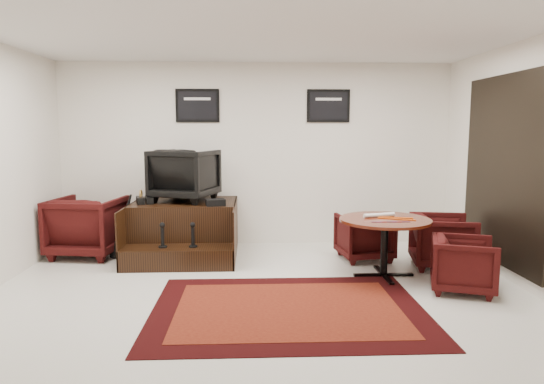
{
  "coord_description": "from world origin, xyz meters",
  "views": [
    {
      "loc": [
        -0.09,
        -5.02,
        1.8
      ],
      "look_at": [
        0.17,
        0.9,
        1.03
      ],
      "focal_mm": 32.0,
      "sensor_mm": 36.0,
      "label": 1
    }
  ],
  "objects_px": {
    "armchair_side": "(88,223)",
    "meeting_table": "(385,226)",
    "shine_chair": "(185,172)",
    "table_chair_window": "(443,239)",
    "table_chair_back": "(364,234)",
    "table_chair_corner": "(464,262)",
    "shine_podium": "(185,231)"
  },
  "relations": [
    {
      "from": "armchair_side",
      "to": "meeting_table",
      "type": "distance_m",
      "value": 4.12
    },
    {
      "from": "shine_chair",
      "to": "table_chair_window",
      "type": "bearing_deg",
      "value": -175.84
    },
    {
      "from": "table_chair_back",
      "to": "table_chair_window",
      "type": "xyz_separation_m",
      "value": [
        0.93,
        -0.44,
        0.03
      ]
    },
    {
      "from": "table_chair_back",
      "to": "table_chair_corner",
      "type": "height_order",
      "value": "table_chair_back"
    },
    {
      "from": "shine_chair",
      "to": "table_chair_corner",
      "type": "relative_size",
      "value": 1.24
    },
    {
      "from": "shine_podium",
      "to": "table_chair_window",
      "type": "bearing_deg",
      "value": -12.85
    },
    {
      "from": "shine_chair",
      "to": "armchair_side",
      "type": "bearing_deg",
      "value": 24.84
    },
    {
      "from": "table_chair_back",
      "to": "table_chair_window",
      "type": "bearing_deg",
      "value": 146.66
    },
    {
      "from": "armchair_side",
      "to": "meeting_table",
      "type": "height_order",
      "value": "armchair_side"
    },
    {
      "from": "shine_chair",
      "to": "table_chair_corner",
      "type": "xyz_separation_m",
      "value": [
        3.31,
        -1.88,
        -0.84
      ]
    },
    {
      "from": "shine_podium",
      "to": "armchair_side",
      "type": "relative_size",
      "value": 1.63
    },
    {
      "from": "meeting_table",
      "to": "table_chair_back",
      "type": "bearing_deg",
      "value": 94.41
    },
    {
      "from": "armchair_side",
      "to": "table_chair_corner",
      "type": "relative_size",
      "value": 1.39
    },
    {
      "from": "meeting_table",
      "to": "table_chair_corner",
      "type": "height_order",
      "value": "meeting_table"
    },
    {
      "from": "shine_podium",
      "to": "meeting_table",
      "type": "height_order",
      "value": "shine_podium"
    },
    {
      "from": "armchair_side",
      "to": "table_chair_back",
      "type": "xyz_separation_m",
      "value": [
        3.89,
        -0.36,
        -0.12
      ]
    },
    {
      "from": "armchair_side",
      "to": "table_chair_corner",
      "type": "bearing_deg",
      "value": 167.83
    },
    {
      "from": "shine_chair",
      "to": "armchair_side",
      "type": "height_order",
      "value": "shine_chair"
    },
    {
      "from": "table_chair_back",
      "to": "table_chair_corner",
      "type": "relative_size",
      "value": 1.04
    },
    {
      "from": "shine_podium",
      "to": "armchair_side",
      "type": "distance_m",
      "value": 1.38
    },
    {
      "from": "shine_chair",
      "to": "table_chair_corner",
      "type": "height_order",
      "value": "shine_chair"
    },
    {
      "from": "table_chair_window",
      "to": "table_chair_corner",
      "type": "distance_m",
      "value": 0.96
    },
    {
      "from": "table_chair_back",
      "to": "armchair_side",
      "type": "bearing_deg",
      "value": -13.26
    },
    {
      "from": "table_chair_back",
      "to": "table_chair_window",
      "type": "height_order",
      "value": "table_chair_window"
    },
    {
      "from": "table_chair_window",
      "to": "table_chair_back",
      "type": "bearing_deg",
      "value": 74.79
    },
    {
      "from": "table_chair_window",
      "to": "shine_chair",
      "type": "bearing_deg",
      "value": 85.01
    },
    {
      "from": "meeting_table",
      "to": "table_chair_back",
      "type": "relative_size",
      "value": 1.58
    },
    {
      "from": "shine_chair",
      "to": "meeting_table",
      "type": "height_order",
      "value": "shine_chair"
    },
    {
      "from": "shine_podium",
      "to": "shine_chair",
      "type": "relative_size",
      "value": 1.82
    },
    {
      "from": "shine_podium",
      "to": "meeting_table",
      "type": "relative_size",
      "value": 1.39
    },
    {
      "from": "shine_podium",
      "to": "armchair_side",
      "type": "xyz_separation_m",
      "value": [
        -1.37,
        0.02,
        0.12
      ]
    },
    {
      "from": "table_chair_window",
      "to": "armchair_side",
      "type": "bearing_deg",
      "value": 90.73
    }
  ]
}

